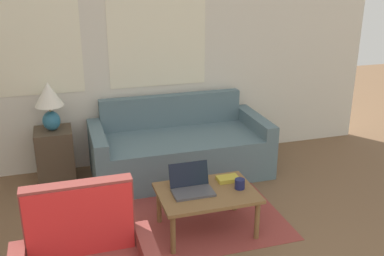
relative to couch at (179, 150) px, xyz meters
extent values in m
cube|color=silver|center=(-0.72, 0.46, 1.03)|extent=(6.51, 0.05, 2.60)
cube|color=white|center=(-1.49, 0.44, 1.28)|extent=(1.10, 0.01, 1.30)
cube|color=white|center=(-0.11, 0.44, 1.28)|extent=(1.10, 0.01, 1.30)
cube|color=brown|center=(-0.09, -0.64, -0.26)|extent=(1.50, 1.95, 0.01)
cube|color=slate|center=(0.00, -0.06, -0.04)|extent=(1.63, 0.89, 0.45)
cube|color=slate|center=(0.00, 0.32, 0.14)|extent=(1.63, 0.12, 0.81)
cube|color=slate|center=(-0.89, -0.06, 0.03)|extent=(0.14, 0.89, 0.60)
cube|color=slate|center=(0.89, -0.06, 0.03)|extent=(0.14, 0.89, 0.60)
cube|color=brown|center=(-1.17, -1.89, 0.21)|extent=(0.68, 0.10, 0.94)
cube|color=red|center=(-1.17, -1.94, 0.32)|extent=(0.66, 0.01, 0.68)
cube|color=#4C3D2D|center=(-1.32, 0.17, 0.02)|extent=(0.38, 0.38, 0.58)
ellipsoid|color=teal|center=(-1.32, 0.17, 0.42)|extent=(0.18, 0.18, 0.20)
cylinder|color=tan|center=(-1.32, 0.17, 0.55)|extent=(0.02, 0.02, 0.06)
cone|color=white|center=(-1.32, 0.17, 0.70)|extent=(0.29, 0.29, 0.25)
cube|color=brown|center=(-0.09, -1.23, 0.10)|extent=(0.83, 0.60, 0.03)
cylinder|color=brown|center=(-0.46, -1.47, -0.09)|extent=(0.04, 0.04, 0.35)
cylinder|color=brown|center=(0.28, -1.47, -0.09)|extent=(0.04, 0.04, 0.35)
cylinder|color=brown|center=(-0.46, -0.98, -0.09)|extent=(0.04, 0.04, 0.35)
cylinder|color=brown|center=(0.28, -0.98, -0.09)|extent=(0.04, 0.04, 0.35)
cube|color=#47474C|center=(-0.21, -1.23, 0.13)|extent=(0.35, 0.21, 0.02)
cube|color=black|center=(-0.21, -1.10, 0.24)|extent=(0.35, 0.07, 0.21)
cylinder|color=#191E4C|center=(0.20, -1.26, 0.16)|extent=(0.09, 0.09, 0.09)
cube|color=gold|center=(0.15, -1.09, 0.13)|extent=(0.19, 0.12, 0.04)
camera|label=1|loc=(-1.21, -4.45, 1.93)|focal=42.00mm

